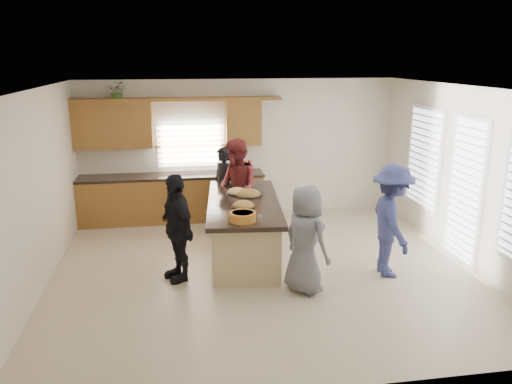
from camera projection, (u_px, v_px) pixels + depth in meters
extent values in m
plane|color=beige|center=(265.00, 269.00, 7.85)|extent=(6.50, 6.50, 0.00)
cube|color=silver|center=(240.00, 148.00, 10.34)|extent=(6.50, 0.02, 2.80)
cube|color=silver|center=(322.00, 261.00, 4.63)|extent=(6.50, 0.02, 2.80)
cube|color=silver|center=(37.00, 192.00, 6.98)|extent=(0.02, 6.00, 2.80)
cube|color=silver|center=(465.00, 175.00, 7.98)|extent=(0.02, 6.00, 2.80)
cube|color=white|center=(266.00, 88.00, 7.11)|extent=(6.50, 6.00, 0.02)
cube|color=olive|center=(172.00, 199.00, 10.08)|extent=(3.65, 0.62, 0.90)
cube|color=black|center=(171.00, 176.00, 9.95)|extent=(3.70, 0.65, 0.05)
cube|color=olive|center=(113.00, 125.00, 9.64)|extent=(1.50, 0.36, 0.90)
cube|color=olive|center=(243.00, 122.00, 10.03)|extent=(0.70, 0.36, 0.90)
cube|color=olive|center=(178.00, 99.00, 9.71)|extent=(4.05, 0.40, 0.06)
cube|color=brown|center=(191.00, 146.00, 10.13)|extent=(1.35, 0.08, 0.85)
cube|color=white|center=(424.00, 158.00, 9.21)|extent=(0.06, 1.10, 1.75)
cube|color=white|center=(465.00, 190.00, 7.94)|extent=(0.06, 0.85, 2.25)
cube|color=tan|center=(244.00, 230.00, 8.31)|extent=(1.25, 2.59, 0.88)
cube|color=black|center=(244.00, 203.00, 8.18)|extent=(1.41, 2.80, 0.07)
cube|color=black|center=(244.00, 252.00, 8.42)|extent=(1.16, 2.50, 0.08)
cylinder|color=black|center=(243.00, 207.00, 7.81)|extent=(0.38, 0.38, 0.02)
ellipsoid|color=#A37133|center=(243.00, 205.00, 7.81)|extent=(0.34, 0.34, 0.15)
cylinder|color=black|center=(249.00, 195.00, 8.46)|extent=(0.45, 0.45, 0.02)
ellipsoid|color=#A37133|center=(249.00, 194.00, 8.45)|extent=(0.40, 0.40, 0.18)
cylinder|color=black|center=(237.00, 193.00, 8.59)|extent=(0.37, 0.37, 0.02)
ellipsoid|color=#D8B65C|center=(237.00, 192.00, 8.58)|extent=(0.34, 0.34, 0.15)
cylinder|color=orange|center=(243.00, 217.00, 7.14)|extent=(0.38, 0.38, 0.13)
cylinder|color=beige|center=(243.00, 214.00, 7.13)|extent=(0.31, 0.31, 0.04)
cylinder|color=white|center=(260.00, 218.00, 7.13)|extent=(0.08, 0.08, 0.10)
cylinder|color=#B08CCC|center=(244.00, 185.00, 9.05)|extent=(0.20, 0.20, 0.05)
cylinder|color=silver|center=(249.00, 178.00, 9.28)|extent=(0.12, 0.12, 0.18)
imported|color=#3F702D|center=(118.00, 91.00, 9.49)|extent=(0.39, 0.36, 0.38)
imported|color=black|center=(224.00, 188.00, 9.59)|extent=(0.62, 0.69, 1.58)
imported|color=maroon|center=(237.00, 189.00, 9.01)|extent=(0.87, 1.02, 1.83)
imported|color=black|center=(177.00, 228.00, 7.31)|extent=(0.73, 1.03, 1.62)
imported|color=navy|center=(391.00, 221.00, 7.45)|extent=(0.74, 1.17, 1.72)
imported|color=slate|center=(305.00, 240.00, 6.93)|extent=(0.82, 0.90, 1.55)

